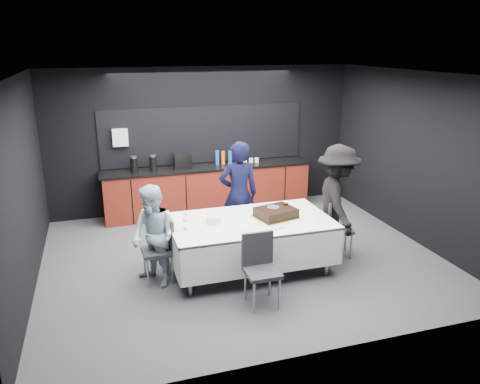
% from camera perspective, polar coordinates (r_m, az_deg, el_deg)
% --- Properties ---
extents(ground, '(6.00, 6.00, 0.00)m').
position_cam_1_polar(ground, '(7.41, 0.23, -7.98)').
color(ground, '#48474D').
rests_on(ground, ground).
extents(room_shell, '(6.04, 5.04, 2.82)m').
position_cam_1_polar(room_shell, '(6.82, 0.25, 6.24)').
color(room_shell, white).
rests_on(room_shell, ground).
extents(kitchenette, '(4.10, 0.64, 2.05)m').
position_cam_1_polar(kitchenette, '(9.21, -3.99, 0.80)').
color(kitchenette, '#5C170E').
rests_on(kitchenette, ground).
extents(party_table, '(2.32, 1.32, 0.78)m').
position_cam_1_polar(party_table, '(6.80, 1.25, -4.51)').
color(party_table, '#99999E').
rests_on(party_table, ground).
extents(cake_assembly, '(0.67, 0.59, 0.18)m').
position_cam_1_polar(cake_assembly, '(6.84, 4.39, -2.54)').
color(cake_assembly, gold).
rests_on(cake_assembly, party_table).
extents(plate_stack, '(0.22, 0.22, 0.10)m').
position_cam_1_polar(plate_stack, '(6.64, -3.24, -3.34)').
color(plate_stack, white).
rests_on(plate_stack, party_table).
extents(loose_plate_near, '(0.19, 0.19, 0.01)m').
position_cam_1_polar(loose_plate_near, '(6.39, -0.24, -4.63)').
color(loose_plate_near, white).
rests_on(loose_plate_near, party_table).
extents(loose_plate_right_a, '(0.21, 0.21, 0.01)m').
position_cam_1_polar(loose_plate_right_a, '(7.27, 6.94, -1.94)').
color(loose_plate_right_a, white).
rests_on(loose_plate_right_a, party_table).
extents(loose_plate_right_b, '(0.18, 0.18, 0.01)m').
position_cam_1_polar(loose_plate_right_b, '(6.82, 9.84, -3.44)').
color(loose_plate_right_b, white).
rests_on(loose_plate_right_b, party_table).
extents(loose_plate_far, '(0.19, 0.19, 0.01)m').
position_cam_1_polar(loose_plate_far, '(7.01, -0.03, -2.56)').
color(loose_plate_far, white).
rests_on(loose_plate_far, party_table).
extents(fork_pile, '(0.18, 0.14, 0.02)m').
position_cam_1_polar(fork_pile, '(6.47, 4.60, -4.33)').
color(fork_pile, white).
rests_on(fork_pile, party_table).
extents(champagne_flute, '(0.06, 0.06, 0.22)m').
position_cam_1_polar(champagne_flute, '(6.41, -6.77, -3.22)').
color(champagne_flute, white).
rests_on(champagne_flute, party_table).
extents(chair_left, '(0.43, 0.43, 0.92)m').
position_cam_1_polar(chair_left, '(6.64, -9.39, -6.34)').
color(chair_left, '#2D2C31').
rests_on(chair_left, ground).
extents(chair_right, '(0.52, 0.52, 0.92)m').
position_cam_1_polar(chair_right, '(7.44, 11.36, -3.76)').
color(chair_right, '#2D2C31').
rests_on(chair_right, ground).
extents(chair_near, '(0.42, 0.42, 0.92)m').
position_cam_1_polar(chair_near, '(6.02, 2.47, -8.73)').
color(chair_near, '#2D2C31').
rests_on(chair_near, ground).
extents(person_center, '(0.66, 0.46, 1.76)m').
position_cam_1_polar(person_center, '(7.55, -0.16, -0.30)').
color(person_center, black).
rests_on(person_center, ground).
extents(person_left, '(0.82, 0.87, 1.42)m').
position_cam_1_polar(person_left, '(6.47, -10.50, -5.35)').
color(person_left, '#ACC7D8').
rests_on(person_left, ground).
extents(person_right, '(0.90, 1.27, 1.78)m').
position_cam_1_polar(person_right, '(7.32, 11.75, -1.20)').
color(person_right, black).
rests_on(person_right, ground).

